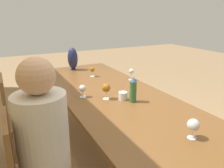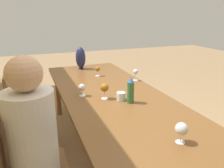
# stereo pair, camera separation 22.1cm
# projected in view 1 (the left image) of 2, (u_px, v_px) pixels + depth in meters

# --- Properties ---
(ground_plane) EXTENTS (14.00, 14.00, 0.00)m
(ground_plane) POSITION_uv_depth(u_px,v_px,m) (116.00, 159.00, 2.39)
(ground_plane) COLOR #937551
(dining_table) EXTENTS (2.88, 1.00, 0.74)m
(dining_table) POSITION_uv_depth(u_px,v_px,m) (116.00, 102.00, 2.18)
(dining_table) COLOR brown
(dining_table) RESTS_ON ground_plane
(water_bottle) EXTENTS (0.06, 0.06, 0.24)m
(water_bottle) POSITION_uv_depth(u_px,v_px,m) (133.00, 90.00, 1.99)
(water_bottle) COLOR #336638
(water_bottle) RESTS_ON dining_table
(water_tumbler) EXTENTS (0.08, 0.08, 0.08)m
(water_tumbler) POSITION_uv_depth(u_px,v_px,m) (123.00, 96.00, 2.07)
(water_tumbler) COLOR silver
(water_tumbler) RESTS_ON dining_table
(vase) EXTENTS (0.14, 0.14, 0.32)m
(vase) POSITION_uv_depth(u_px,v_px,m) (73.00, 59.00, 3.12)
(vase) COLOR #1E234C
(vase) RESTS_ON dining_table
(wine_glass_0) EXTENTS (0.08, 0.08, 0.14)m
(wine_glass_0) POSITION_uv_depth(u_px,v_px,m) (193.00, 125.00, 1.41)
(wine_glass_0) COLOR silver
(wine_glass_0) RESTS_ON dining_table
(wine_glass_1) EXTENTS (0.07, 0.07, 0.12)m
(wine_glass_1) POSITION_uv_depth(u_px,v_px,m) (83.00, 89.00, 2.12)
(wine_glass_1) COLOR silver
(wine_glass_1) RESTS_ON dining_table
(wine_glass_2) EXTENTS (0.06, 0.06, 0.13)m
(wine_glass_2) POSITION_uv_depth(u_px,v_px,m) (92.00, 70.00, 2.81)
(wine_glass_2) COLOR silver
(wine_glass_2) RESTS_ON dining_table
(wine_glass_3) EXTENTS (0.07, 0.07, 0.14)m
(wine_glass_3) POSITION_uv_depth(u_px,v_px,m) (131.00, 72.00, 2.66)
(wine_glass_3) COLOR silver
(wine_glass_3) RESTS_ON dining_table
(wine_glass_4) EXTENTS (0.08, 0.08, 0.15)m
(wine_glass_4) POSITION_uv_depth(u_px,v_px,m) (106.00, 88.00, 2.06)
(wine_glass_4) COLOR silver
(wine_glass_4) RESTS_ON dining_table
(chair_far) EXTENTS (0.44, 0.44, 0.95)m
(chair_far) POSITION_uv_depth(u_px,v_px,m) (21.00, 116.00, 2.25)
(chair_far) COLOR brown
(chair_far) RESTS_ON ground_plane
(person_near) EXTENTS (0.33, 0.33, 1.29)m
(person_near) POSITION_uv_depth(u_px,v_px,m) (46.00, 146.00, 1.42)
(person_near) COLOR #2D2D38
(person_near) RESTS_ON ground_plane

